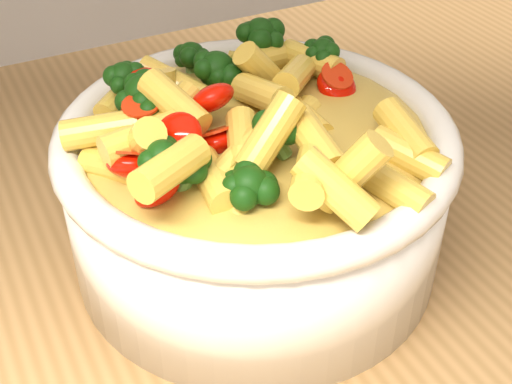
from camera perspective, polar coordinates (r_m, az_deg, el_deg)
name	(u,v)px	position (r m, az deg, el deg)	size (l,w,h in m)	color
table	(379,305)	(0.65, 9.79, -8.87)	(1.20, 0.80, 0.90)	#A37746
serving_bowl	(256,190)	(0.50, 0.00, 0.13)	(0.27, 0.27, 0.12)	white
pasta_salad	(256,101)	(0.46, 0.00, 7.29)	(0.21, 0.21, 0.05)	#FFE050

